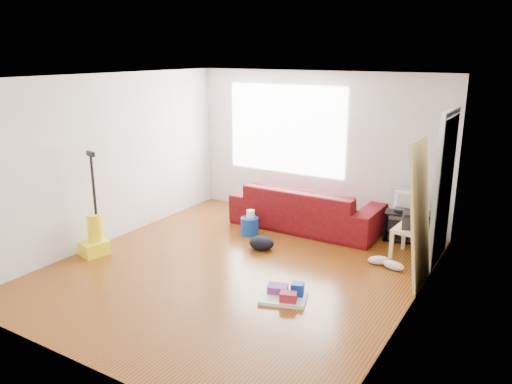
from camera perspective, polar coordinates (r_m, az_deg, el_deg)
The scene contains 13 objects.
room at distance 6.40m, azimuth -1.10°, elevation 1.83°, with size 4.51×5.01×2.51m.
sofa at distance 8.28m, azimuth 5.69°, elevation -4.05°, with size 2.42×0.95×0.71m, color #420509.
tv_stand at distance 7.95m, azimuth 16.85°, elevation -3.73°, with size 0.72×0.51×0.46m.
tv at distance 7.83m, azimuth 17.08°, elevation -1.02°, with size 0.60×0.08×0.34m, color black.
side_table at distance 7.24m, azimuth 17.91°, elevation -4.47°, with size 0.60×0.60×0.46m.
printer at distance 7.18m, azimuth 18.03°, elevation -3.13°, with size 0.48×0.41×0.22m.
bucket at distance 7.94m, azimuth -0.73°, elevation -4.86°, with size 0.28×0.28×0.28m, color #0F40A9.
toilet_paper at distance 7.88m, azimuth -0.62°, elevation -3.48°, with size 0.13×0.13×0.12m, color white.
cleaning_tray at distance 5.96m, azimuth 3.36°, elevation -11.60°, with size 0.64×0.57×0.19m.
backpack at distance 7.36m, azimuth 0.63°, elevation -6.56°, with size 0.37×0.30×0.21m, color black.
sneakers at distance 6.98m, azimuth 14.64°, elevation -7.84°, with size 0.54×0.27×0.12m.
vacuum at distance 7.46m, azimuth -17.96°, elevation -4.79°, with size 0.39×0.42×1.48m.
door_panel at distance 6.66m, azimuth 17.56°, elevation -9.84°, with size 0.04×0.73×1.81m, color tan.
Camera 1 is at (3.40, -5.10, 2.80)m, focal length 35.00 mm.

